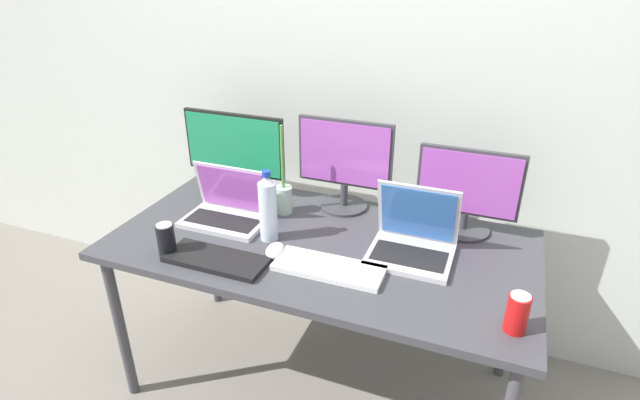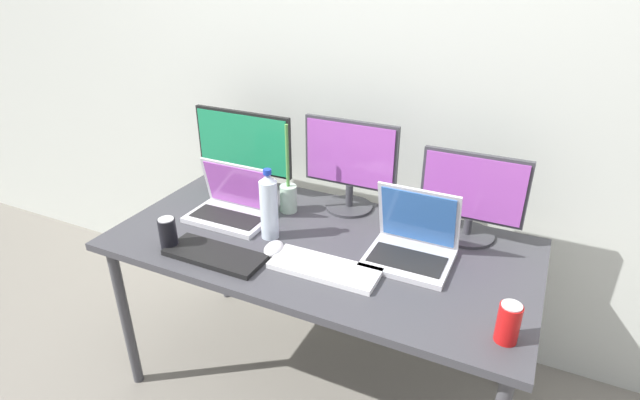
% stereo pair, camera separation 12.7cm
% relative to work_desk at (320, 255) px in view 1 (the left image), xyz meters
% --- Properties ---
extents(ground_plane, '(16.00, 16.00, 0.00)m').
position_rel_work_desk_xyz_m(ground_plane, '(0.00, 0.00, -0.68)').
color(ground_plane, gray).
extents(wall_back, '(7.00, 0.08, 2.60)m').
position_rel_work_desk_xyz_m(wall_back, '(0.00, 0.59, 0.62)').
color(wall_back, silver).
rests_on(wall_back, ground).
extents(work_desk, '(1.62, 0.81, 0.74)m').
position_rel_work_desk_xyz_m(work_desk, '(0.00, 0.00, 0.00)').
color(work_desk, '#424247').
rests_on(work_desk, ground).
extents(monitor_left, '(0.49, 0.20, 0.37)m').
position_rel_work_desk_xyz_m(monitor_left, '(-0.53, 0.29, 0.26)').
color(monitor_left, black).
rests_on(monitor_left, work_desk).
extents(monitor_center, '(0.41, 0.21, 0.40)m').
position_rel_work_desk_xyz_m(monitor_center, '(-0.01, 0.31, 0.27)').
color(monitor_center, '#38383D').
rests_on(monitor_center, work_desk).
extents(monitor_right, '(0.40, 0.21, 0.35)m').
position_rel_work_desk_xyz_m(monitor_right, '(0.50, 0.29, 0.23)').
color(monitor_right, '#38383D').
rests_on(monitor_right, work_desk).
extents(laptop_silver, '(0.34, 0.22, 0.23)m').
position_rel_work_desk_xyz_m(laptop_silver, '(-0.42, 0.02, 0.11)').
color(laptop_silver, silver).
rests_on(laptop_silver, work_desk).
extents(laptop_secondary, '(0.30, 0.26, 0.27)m').
position_rel_work_desk_xyz_m(laptop_secondary, '(0.35, 0.04, 0.12)').
color(laptop_secondary, silver).
rests_on(laptop_secondary, work_desk).
extents(keyboard_main, '(0.39, 0.15, 0.02)m').
position_rel_work_desk_xyz_m(keyboard_main, '(0.10, -0.17, 0.07)').
color(keyboard_main, white).
rests_on(keyboard_main, work_desk).
extents(keyboard_aux, '(0.38, 0.15, 0.02)m').
position_rel_work_desk_xyz_m(keyboard_aux, '(-0.30, -0.27, 0.07)').
color(keyboard_aux, black).
rests_on(keyboard_aux, work_desk).
extents(mouse_by_keyboard, '(0.08, 0.12, 0.04)m').
position_rel_work_desk_xyz_m(mouse_by_keyboard, '(-0.12, -0.15, 0.08)').
color(mouse_by_keyboard, silver).
rests_on(mouse_by_keyboard, work_desk).
extents(water_bottle, '(0.07, 0.07, 0.29)m').
position_rel_work_desk_xyz_m(water_bottle, '(-0.19, -0.05, 0.19)').
color(water_bottle, silver).
rests_on(water_bottle, work_desk).
extents(soda_can_near_keyboard, '(0.07, 0.07, 0.13)m').
position_rel_work_desk_xyz_m(soda_can_near_keyboard, '(-0.49, -0.29, 0.12)').
color(soda_can_near_keyboard, black).
rests_on(soda_can_near_keyboard, work_desk).
extents(soda_can_by_laptop, '(0.07, 0.07, 0.13)m').
position_rel_work_desk_xyz_m(soda_can_by_laptop, '(0.72, -0.26, 0.12)').
color(soda_can_by_laptop, red).
rests_on(soda_can_by_laptop, work_desk).
extents(bamboo_vase, '(0.07, 0.07, 0.39)m').
position_rel_work_desk_xyz_m(bamboo_vase, '(-0.23, 0.17, 0.13)').
color(bamboo_vase, '#B2D1B7').
rests_on(bamboo_vase, work_desk).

